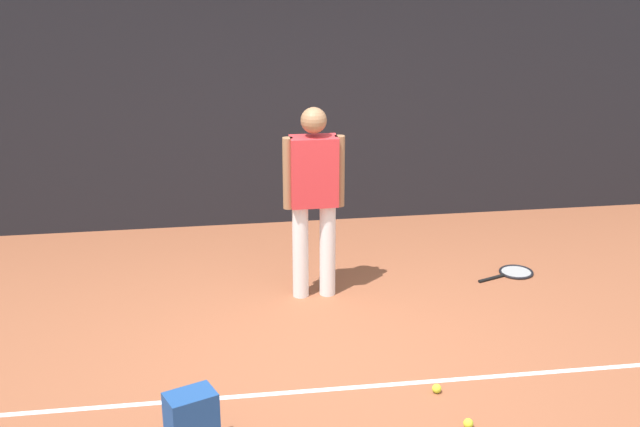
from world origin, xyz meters
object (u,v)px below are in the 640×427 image
object	(u,v)px
tennis_player	(314,192)
tennis_ball_mid_court	(437,389)
tennis_ball_near_player	(468,423)
backpack	(191,425)
tennis_racket	(514,273)

from	to	relation	value
tennis_player	tennis_ball_mid_court	world-z (taller)	tennis_player
tennis_player	tennis_ball_near_player	distance (m)	2.47
tennis_player	backpack	bearing A→B (deg)	63.75
backpack	tennis_ball_mid_court	distance (m)	1.78
tennis_racket	tennis_ball_mid_court	xyz separation A→B (m)	(-1.30, -1.90, 0.02)
tennis_racket	backpack	size ratio (longest dim) A/B	1.44
tennis_racket	tennis_ball_near_player	world-z (taller)	tennis_ball_near_player
backpack	tennis_ball_mid_court	world-z (taller)	backpack
tennis_ball_near_player	tennis_ball_mid_court	size ratio (longest dim) A/B	1.00
tennis_racket	tennis_player	bearing A→B (deg)	164.22
tennis_player	backpack	xyz separation A→B (m)	(-1.07, -2.18, -0.76)
tennis_player	tennis_ball_mid_court	size ratio (longest dim) A/B	25.76
backpack	tennis_ball_near_player	xyz separation A→B (m)	(1.79, 0.02, -0.18)
backpack	tennis_ball_mid_court	xyz separation A→B (m)	(1.71, 0.46, -0.18)
tennis_ball_mid_court	backpack	bearing A→B (deg)	-164.94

